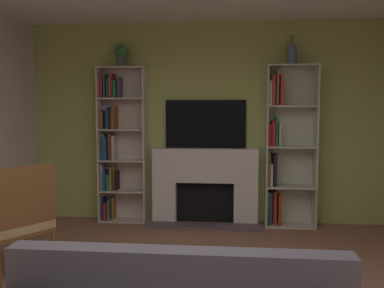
{
  "coord_description": "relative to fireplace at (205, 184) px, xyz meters",
  "views": [
    {
      "loc": [
        0.42,
        -2.81,
        1.61
      ],
      "look_at": [
        0.0,
        1.29,
        1.28
      ],
      "focal_mm": 39.44,
      "sensor_mm": 36.0,
      "label": 1
    }
  ],
  "objects": [
    {
      "name": "potted_plant",
      "position": [
        -1.18,
        -0.04,
        1.83
      ],
      "size": [
        0.19,
        0.19,
        0.31
      ],
      "color": "#455550",
      "rests_on": "bookshelf_left"
    },
    {
      "name": "vase_with_flowers",
      "position": [
        1.19,
        -0.04,
        1.8
      ],
      "size": [
        0.11,
        0.11,
        0.46
      ],
      "color": "slate",
      "rests_on": "bookshelf_right"
    },
    {
      "name": "wall_back_accent",
      "position": [
        0.0,
        0.14,
        0.86
      ],
      "size": [
        5.2,
        0.06,
        2.86
      ],
      "primitive_type": "cube",
      "color": "#B0BE64",
      "rests_on": "ground_plane"
    },
    {
      "name": "tv",
      "position": [
        0.0,
        0.08,
        0.85
      ],
      "size": [
        1.14,
        0.06,
        0.68
      ],
      "primitive_type": "cube",
      "color": "black",
      "rests_on": "fireplace"
    },
    {
      "name": "armchair",
      "position": [
        -1.67,
        -2.12,
        -0.0
      ],
      "size": [
        0.79,
        0.81,
        1.09
      ],
      "color": "brown",
      "rests_on": "ground_plane"
    },
    {
      "name": "bookshelf_right",
      "position": [
        1.09,
        -0.01,
        0.54
      ],
      "size": [
        0.68,
        0.34,
        2.22
      ],
      "color": "silver",
      "rests_on": "ground_plane"
    },
    {
      "name": "bookshelf_left",
      "position": [
        -1.27,
        0.01,
        0.55
      ],
      "size": [
        0.68,
        0.29,
        2.22
      ],
      "color": "silver",
      "rests_on": "ground_plane"
    },
    {
      "name": "fireplace",
      "position": [
        0.0,
        0.0,
        0.0
      ],
      "size": [
        1.59,
        0.52,
        1.07
      ],
      "color": "white",
      "rests_on": "ground_plane"
    }
  ]
}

